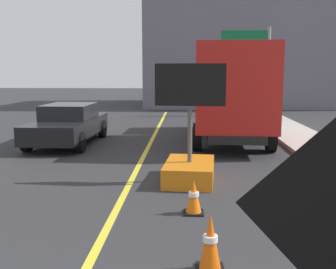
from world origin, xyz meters
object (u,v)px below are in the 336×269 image
Objects in this scene: arrow_board_trailer at (190,161)px; pickup_car at (68,124)px; highway_guide_sign at (255,55)px; traffic_cone_near_sign at (210,243)px; traffic_cone_mid_lane at (194,197)px; box_truck at (231,91)px.

arrow_board_trailer is 6.37m from pickup_car.
pickup_car is 0.93× the size of highway_guide_sign.
traffic_cone_near_sign is 2.11m from traffic_cone_mid_lane.
box_truck reaches higher than arrow_board_trailer.
highway_guide_sign is at bearing 75.83° from box_truck.
traffic_cone_near_sign is (-3.52, -18.71, -3.05)m from highway_guide_sign.
pickup_car is (-5.74, -0.74, -1.13)m from box_truck.
highway_guide_sign is at bearing 75.37° from arrow_board_trailer.
arrow_board_trailer reaches higher than pickup_car.
box_truck is 9.32m from highway_guide_sign.
highway_guide_sign reaches higher than traffic_cone_mid_lane.
traffic_cone_mid_lane is at bearing -58.38° from pickup_car.
pickup_car is at bearing 131.57° from arrow_board_trailer.
box_truck is at bearing 82.59° from traffic_cone_near_sign.
box_truck reaches higher than traffic_cone_mid_lane.
box_truck is at bearing 79.32° from traffic_cone_mid_lane.
traffic_cone_near_sign is at bearing -86.86° from arrow_board_trailer.
box_truck is at bearing 7.32° from pickup_car.
arrow_board_trailer is at bearing -104.63° from highway_guide_sign.
pickup_car is at bearing 116.21° from traffic_cone_near_sign.
traffic_cone_near_sign is 1.21× the size of traffic_cone_mid_lane.
box_truck is 5.89m from pickup_car.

